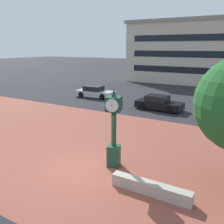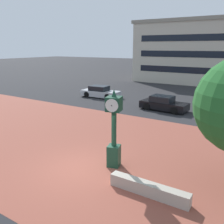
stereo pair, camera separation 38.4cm
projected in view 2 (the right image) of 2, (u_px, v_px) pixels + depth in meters
The scene contains 6 objects.
ground_plane at pixel (82, 169), 11.52m from camera, with size 200.00×200.00×0.00m, color #262628.
plaza_brick_paving at pixel (112, 149), 13.70m from camera, with size 44.00×13.32×0.01m, color brown.
planter_wall at pixel (148, 189), 9.42m from camera, with size 3.20×0.40×0.50m, color #ADA393.
street_clock at pixel (114, 130), 11.34m from camera, with size 0.80×0.84×3.71m.
car_street_mid at pixel (100, 92), 27.64m from camera, with size 4.44×2.01×1.28m.
car_street_far at pixel (164, 104), 22.02m from camera, with size 4.23×2.00×1.28m.
Camera 2 is at (6.79, -8.08, 5.52)m, focal length 39.56 mm.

